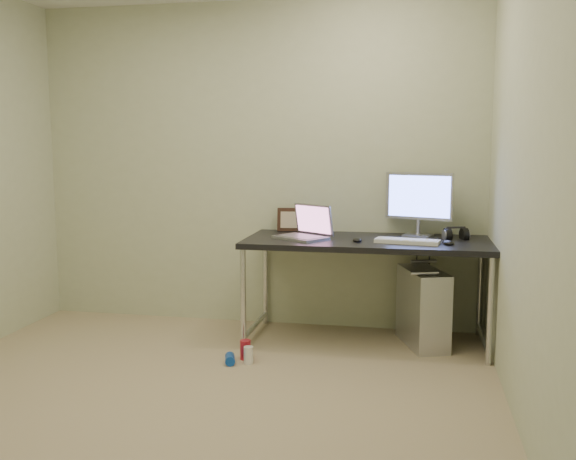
# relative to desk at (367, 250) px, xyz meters

# --- Properties ---
(floor) EXTENTS (3.50, 3.50, 0.00)m
(floor) POSITION_rel_desk_xyz_m (-0.89, -1.37, -0.68)
(floor) COLOR tan
(floor) RESTS_ON ground
(wall_back) EXTENTS (3.50, 0.02, 2.50)m
(wall_back) POSITION_rel_desk_xyz_m (-0.89, 0.38, 0.57)
(wall_back) COLOR beige
(wall_back) RESTS_ON ground
(wall_right) EXTENTS (0.02, 3.50, 2.50)m
(wall_right) POSITION_rel_desk_xyz_m (0.86, -1.37, 0.57)
(wall_right) COLOR beige
(wall_right) RESTS_ON ground
(desk) EXTENTS (1.72, 0.75, 0.75)m
(desk) POSITION_rel_desk_xyz_m (0.00, 0.00, 0.00)
(desk) COLOR black
(desk) RESTS_ON ground
(tower_computer) EXTENTS (0.39, 0.57, 0.58)m
(tower_computer) POSITION_rel_desk_xyz_m (0.40, 0.01, -0.40)
(tower_computer) COLOR silver
(tower_computer) RESTS_ON ground
(cable_a) EXTENTS (0.01, 0.16, 0.69)m
(cable_a) POSITION_rel_desk_xyz_m (0.35, 0.33, -0.28)
(cable_a) COLOR black
(cable_a) RESTS_ON ground
(cable_b) EXTENTS (0.02, 0.11, 0.71)m
(cable_b) POSITION_rel_desk_xyz_m (0.44, 0.31, -0.30)
(cable_b) COLOR black
(cable_b) RESTS_ON ground
(can_red) EXTENTS (0.07, 0.07, 0.13)m
(can_red) POSITION_rel_desk_xyz_m (-0.75, -0.53, -0.61)
(can_red) COLOR #B31A2D
(can_red) RESTS_ON ground
(can_white) EXTENTS (0.06, 0.06, 0.11)m
(can_white) POSITION_rel_desk_xyz_m (-0.71, -0.61, -0.62)
(can_white) COLOR white
(can_white) RESTS_ON ground
(can_blue) EXTENTS (0.10, 0.13, 0.06)m
(can_blue) POSITION_rel_desk_xyz_m (-0.83, -0.64, -0.64)
(can_blue) COLOR blue
(can_blue) RESTS_ON ground
(laptop) EXTENTS (0.44, 0.43, 0.24)m
(laptop) POSITION_rel_desk_xyz_m (-0.44, -0.03, 0.13)
(laptop) COLOR #B9B9C1
(laptop) RESTS_ON desk
(monitor) EXTENTS (0.48, 0.20, 0.46)m
(monitor) POSITION_rel_desk_xyz_m (0.35, 0.23, 0.35)
(monitor) COLOR #B9B9C1
(monitor) RESTS_ON desk
(keyboard) EXTENTS (0.45, 0.21, 0.03)m
(keyboard) POSITION_rel_desk_xyz_m (0.28, -0.12, 0.09)
(keyboard) COLOR silver
(keyboard) RESTS_ON desk
(mouse_right) EXTENTS (0.10, 0.13, 0.04)m
(mouse_right) POSITION_rel_desk_xyz_m (0.55, -0.13, 0.09)
(mouse_right) COLOR black
(mouse_right) RESTS_ON desk
(mouse_left) EXTENTS (0.07, 0.11, 0.03)m
(mouse_left) POSITION_rel_desk_xyz_m (-0.06, -0.11, 0.09)
(mouse_left) COLOR black
(mouse_left) RESTS_ON desk
(headphones) EXTENTS (0.19, 0.11, 0.11)m
(headphones) POSITION_rel_desk_xyz_m (0.62, 0.12, 0.10)
(headphones) COLOR black
(headphones) RESTS_ON desk
(picture_frame) EXTENTS (0.23, 0.09, 0.18)m
(picture_frame) POSITION_rel_desk_xyz_m (-0.60, 0.31, 0.16)
(picture_frame) COLOR black
(picture_frame) RESTS_ON desk
(webcam) EXTENTS (0.04, 0.03, 0.12)m
(webcam) POSITION_rel_desk_xyz_m (-0.40, 0.25, 0.16)
(webcam) COLOR silver
(webcam) RESTS_ON desk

